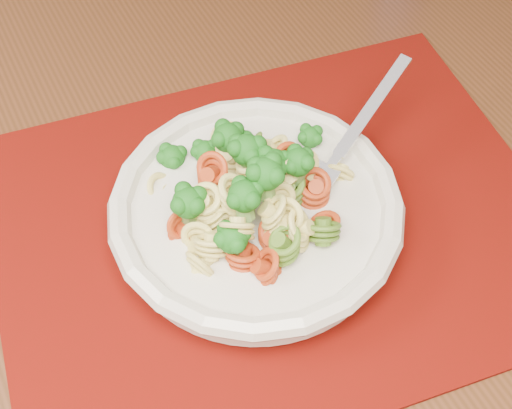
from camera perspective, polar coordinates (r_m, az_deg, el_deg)
dining_table at (r=0.74m, az=1.63°, el=-2.70°), size 1.43×1.03×0.70m
placemat at (r=0.63m, az=1.55°, el=-1.61°), size 0.57×0.49×0.00m
pasta_bowl at (r=0.60m, az=-0.00°, el=-0.63°), size 0.25×0.25×0.05m
pasta_broccoli_heap at (r=0.59m, az=-0.00°, el=0.36°), size 0.21×0.21×0.06m
fork at (r=0.60m, az=5.30°, el=2.09°), size 0.18×0.08×0.08m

